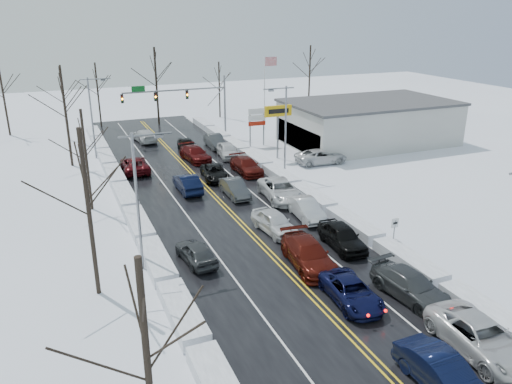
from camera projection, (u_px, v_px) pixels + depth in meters
name	position (u px, v px, depth m)	size (l,w,h in m)	color
ground	(242.00, 225.00, 39.00)	(160.00, 160.00, 0.00)	white
road_surface	(234.00, 216.00, 40.73)	(14.00, 84.00, 0.01)	black
snow_bank_left	(140.00, 231.00, 37.97)	(1.51, 72.00, 0.80)	white
snow_bank_right	(315.00, 203.00, 43.49)	(1.51, 72.00, 0.80)	white
traffic_signal_mast	(187.00, 98.00, 62.63)	(13.28, 0.39, 8.00)	slate
tires_plus_sign	(278.00, 115.00, 54.96)	(3.20, 0.34, 6.00)	slate
used_vehicles_sign	(257.00, 119.00, 60.74)	(2.20, 0.22, 4.65)	slate
speed_limit_sign	(395.00, 228.00, 34.49)	(0.55, 0.09, 2.35)	slate
flagpole	(266.00, 87.00, 68.48)	(1.87, 1.20, 10.00)	silver
dealership_building	(368.00, 122.00, 62.40)	(20.40, 12.40, 5.30)	beige
streetlight_ne	(284.00, 124.00, 48.86)	(3.20, 0.25, 9.00)	slate
streetlight_sw	(140.00, 191.00, 30.70)	(3.20, 0.25, 9.00)	slate
streetlight_nw	(93.00, 111.00, 54.96)	(3.20, 0.25, 9.00)	slate
tree_left_a	(145.00, 334.00, 15.52)	(3.60, 3.60, 9.00)	#2D231C
tree_left_b	(85.00, 182.00, 27.23)	(4.00, 4.00, 10.00)	#2D231C
tree_left_c	(84.00, 141.00, 40.08)	(3.40, 3.40, 8.50)	#2D231C
tree_left_d	(64.00, 97.00, 51.48)	(4.20, 4.20, 10.50)	#2D231C
tree_left_e	(63.00, 88.00, 62.26)	(3.80, 3.80, 9.50)	#2D231C
tree_far_a	(1.00, 83.00, 64.72)	(4.00, 4.00, 10.00)	#2D231C
tree_far_b	(97.00, 82.00, 70.19)	(3.60, 3.60, 9.00)	#2D231C
tree_far_c	(156.00, 71.00, 70.89)	(4.40, 4.40, 11.00)	#2D231C
tree_far_d	(219.00, 79.00, 76.42)	(3.40, 3.40, 8.50)	#2D231C
tree_far_e	(310.00, 65.00, 82.19)	(4.20, 4.20, 10.50)	#2D231C
queued_car_2	(351.00, 302.00, 28.69)	(2.26, 4.90, 1.36)	#0B0E33
queued_car_3	(308.00, 265.00, 32.79)	(2.35, 5.79, 1.68)	#4A1009
queued_car_4	(274.00, 232.00, 37.76)	(1.92, 4.78, 1.63)	silver
queued_car_5	(235.00, 196.00, 45.06)	(1.60, 4.59, 1.51)	#393B3E
queued_car_6	(215.00, 179.00, 49.67)	(2.27, 4.93, 1.37)	black
queued_car_7	(195.00, 161.00, 55.74)	(2.20, 5.42, 1.57)	#450909
queued_car_8	(187.00, 151.00, 59.48)	(1.80, 4.47, 1.52)	black
queued_car_10	(479.00, 352.00, 24.50)	(2.75, 5.97, 1.66)	silver
queued_car_11	(409.00, 297.00, 29.16)	(2.19, 5.40, 1.57)	#383A3C
queued_car_12	(342.00, 247.00, 35.37)	(1.96, 4.88, 1.66)	black
queued_car_13	(306.00, 218.00, 40.33)	(1.66, 4.76, 1.57)	silver
queued_car_14	(280.00, 199.00, 44.37)	(2.79, 6.06, 1.68)	silver
queued_car_15	(246.00, 173.00, 51.49)	(2.16, 5.32, 1.54)	#440C09
queued_car_16	(228.00, 157.00, 56.99)	(1.93, 4.80, 1.64)	silver
queued_car_17	(215.00, 148.00, 61.04)	(1.70, 4.87, 1.61)	#3B3E40
oncoming_car_0	(188.00, 191.00, 46.24)	(1.70, 4.89, 1.61)	black
oncoming_car_1	(136.00, 172.00, 51.90)	(2.57, 5.57, 1.55)	#4A090E
oncoming_car_2	(145.00, 142.00, 63.82)	(2.19, 5.40, 1.57)	silver
oncoming_car_3	(197.00, 262.00, 33.24)	(1.72, 4.29, 1.46)	#383B3D
parked_car_0	(321.00, 163.00, 54.71)	(2.63, 5.70, 1.58)	silver
parked_car_1	(328.00, 153.00, 58.59)	(2.32, 5.69, 1.65)	#3C3E41
parked_car_2	(287.00, 140.00, 64.62)	(1.79, 4.46, 1.52)	black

